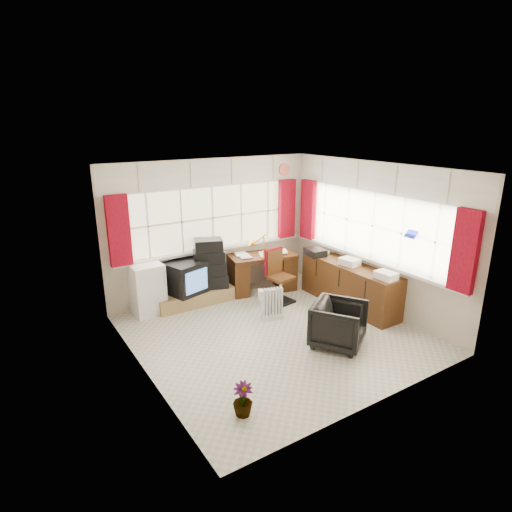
# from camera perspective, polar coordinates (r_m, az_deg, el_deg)

# --- Properties ---
(ground) EXTENTS (4.00, 4.00, 0.00)m
(ground) POSITION_cam_1_polar(r_m,az_deg,el_deg) (6.66, 2.46, -10.36)
(ground) COLOR beige
(ground) RESTS_ON ground
(room_walls) EXTENTS (4.00, 4.00, 4.00)m
(room_walls) POSITION_cam_1_polar(r_m,az_deg,el_deg) (6.10, 2.65, 2.18)
(room_walls) COLOR beige
(room_walls) RESTS_ON ground
(window_back) EXTENTS (3.70, 0.12, 3.60)m
(window_back) POSITION_cam_1_polar(r_m,az_deg,el_deg) (7.86, -5.58, 1.46)
(window_back) COLOR #FFF4C9
(window_back) RESTS_ON room_walls
(window_right) EXTENTS (0.12, 3.70, 3.60)m
(window_right) POSITION_cam_1_polar(r_m,az_deg,el_deg) (7.50, 14.82, 0.15)
(window_right) COLOR #FFF4C9
(window_right) RESTS_ON room_walls
(curtains) EXTENTS (3.83, 3.83, 1.15)m
(curtains) POSITION_cam_1_polar(r_m,az_deg,el_deg) (7.36, 4.40, 4.49)
(curtains) COLOR maroon
(curtains) RESTS_ON room_walls
(overhead_cabinets) EXTENTS (3.98, 3.98, 0.48)m
(overhead_cabinets) POSITION_cam_1_polar(r_m,az_deg,el_deg) (7.30, 4.64, 10.71)
(overhead_cabinets) COLOR white
(overhead_cabinets) RESTS_ON room_walls
(desk) EXTENTS (1.35, 0.86, 0.76)m
(desk) POSITION_cam_1_polar(r_m,az_deg,el_deg) (8.13, 0.82, -1.93)
(desk) COLOR #4A2911
(desk) RESTS_ON ground
(desk_lamp) EXTENTS (0.19, 0.17, 0.45)m
(desk_lamp) POSITION_cam_1_polar(r_m,az_deg,el_deg) (7.75, 1.05, 1.96)
(desk_lamp) COLOR #E9A809
(desk_lamp) RESTS_ON desk
(task_chair) EXTENTS (0.46, 0.48, 0.97)m
(task_chair) POSITION_cam_1_polar(r_m,az_deg,el_deg) (7.64, 2.81, -2.36)
(task_chair) COLOR black
(task_chair) RESTS_ON ground
(office_chair) EXTENTS (0.99, 0.99, 0.66)m
(office_chair) POSITION_cam_1_polar(r_m,az_deg,el_deg) (6.32, 10.96, -8.94)
(office_chair) COLOR black
(office_chair) RESTS_ON ground
(radiator) EXTENTS (0.38, 0.22, 0.53)m
(radiator) POSITION_cam_1_polar(r_m,az_deg,el_deg) (7.05, 2.15, -6.73)
(radiator) COLOR white
(radiator) RESTS_ON ground
(credenza) EXTENTS (0.50, 2.00, 0.85)m
(credenza) POSITION_cam_1_polar(r_m,az_deg,el_deg) (7.67, 12.31, -3.70)
(credenza) COLOR #4A2911
(credenza) RESTS_ON ground
(file_tray) EXTENTS (0.33, 0.41, 0.12)m
(file_tray) POSITION_cam_1_polar(r_m,az_deg,el_deg) (7.93, 7.90, 0.53)
(file_tray) COLOR black
(file_tray) RESTS_ON credenza
(tv_bench) EXTENTS (1.40, 0.50, 0.25)m
(tv_bench) POSITION_cam_1_polar(r_m,az_deg,el_deg) (7.72, -8.28, -5.42)
(tv_bench) COLOR tan
(tv_bench) RESTS_ON ground
(crt_tv) EXTENTS (0.74, 0.71, 0.56)m
(crt_tv) POSITION_cam_1_polar(r_m,az_deg,el_deg) (7.52, -9.34, -2.82)
(crt_tv) COLOR black
(crt_tv) RESTS_ON tv_bench
(hifi_stack) EXTENTS (0.75, 0.61, 0.89)m
(hifi_stack) POSITION_cam_1_polar(r_m,az_deg,el_deg) (7.69, -6.28, -1.24)
(hifi_stack) COLOR black
(hifi_stack) RESTS_ON tv_bench
(mini_fridge) EXTENTS (0.53, 0.53, 0.87)m
(mini_fridge) POSITION_cam_1_polar(r_m,az_deg,el_deg) (7.41, -14.34, -4.23)
(mini_fridge) COLOR white
(mini_fridge) RESTS_ON ground
(spray_bottle_a) EXTENTS (0.15, 0.15, 0.32)m
(spray_bottle_a) POSITION_cam_1_polar(r_m,az_deg,el_deg) (7.99, -4.20, -4.20)
(spray_bottle_a) COLOR white
(spray_bottle_a) RESTS_ON ground
(spray_bottle_b) EXTENTS (0.11, 0.11, 0.19)m
(spray_bottle_b) POSITION_cam_1_polar(r_m,az_deg,el_deg) (7.14, 1.25, -7.47)
(spray_bottle_b) COLOR #96E0D5
(spray_bottle_b) RESTS_ON ground
(flower_vase) EXTENTS (0.28, 0.28, 0.40)m
(flower_vase) POSITION_cam_1_polar(r_m,az_deg,el_deg) (4.95, -1.78, -18.60)
(flower_vase) COLOR black
(flower_vase) RESTS_ON ground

